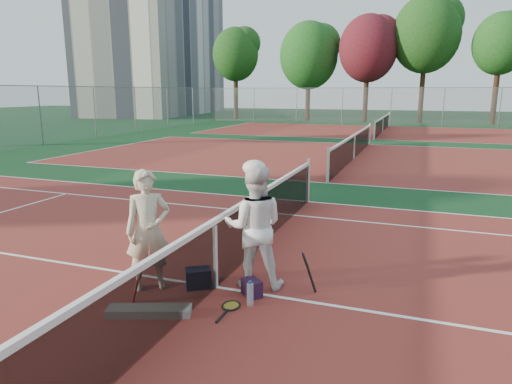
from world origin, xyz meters
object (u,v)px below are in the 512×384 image
racket_spare (231,306)px  player_b (254,227)px  racket_black_held (305,273)px  water_bottle (250,295)px  sports_bag_navy (198,278)px  racket_red (141,281)px  player_a (148,230)px  net_main (215,254)px  sports_bag_purple (252,288)px  apartment_block (158,50)px

racket_spare → player_b: bearing=-5.0°
player_b → racket_black_held: bearing=163.9°
player_b → water_bottle: 0.96m
racket_black_held → sports_bag_navy: racket_black_held is taller
player_b → racket_red: size_ratio=3.01×
player_a → racket_red: 0.72m
player_a → water_bottle: size_ratio=5.69×
net_main → racket_spare: size_ratio=18.30×
water_bottle → player_b: bearing=105.2°
player_a → racket_spare: (1.31, -0.16, -0.84)m
player_a → racket_black_held: 2.26m
sports_bag_navy → racket_spare: bearing=-30.4°
sports_bag_purple → apartment_block: bearing=123.0°
racket_black_held → racket_spare: (-0.80, -0.75, -0.27)m
sports_bag_navy → water_bottle: 0.93m
racket_red → sports_bag_navy: 0.85m
racket_spare → water_bottle: size_ratio=2.00×
racket_black_held → sports_bag_purple: size_ratio=2.02×
racket_black_held → racket_spare: bearing=19.1°
racket_red → sports_bag_purple: (1.31, 0.67, -0.18)m
racket_red → player_b: bearing=0.4°
racket_spare → player_a: bearing=82.4°
net_main → player_b: size_ratio=6.21×
player_a → player_b: 1.48m
net_main → racket_spare: 0.82m
net_main → water_bottle: (0.66, -0.35, -0.36)m
sports_bag_purple → water_bottle: (0.08, -0.27, 0.03)m
apartment_block → player_a: 52.39m
racket_black_held → sports_bag_purple: (-0.66, -0.35, -0.17)m
racket_spare → sports_bag_purple: size_ratio=2.10×
apartment_block → sports_bag_navy: 52.61m
sports_bag_navy → water_bottle: size_ratio=1.18×
sports_bag_navy → player_b: bearing=24.2°
racket_red → water_bottle: racket_red is taller
racket_black_held → sports_bag_navy: bearing=-10.6°
net_main → water_bottle: bearing=-28.0°
net_main → sports_bag_purple: 0.70m
net_main → racket_black_held: bearing=12.2°
water_bottle → racket_black_held: bearing=46.6°
racket_black_held → racket_spare: racket_black_held is taller
player_b → sports_bag_navy: 1.09m
player_a → sports_bag_navy: player_a is taller
player_a → sports_bag_purple: 1.64m
racket_black_held → water_bottle: racket_black_held is taller
net_main → player_a: bearing=-159.9°
apartment_block → sports_bag_navy: apartment_block is taller
apartment_block → player_b: bearing=-56.9°
net_main → racket_black_held: 1.29m
net_main → racket_black_held: size_ratio=18.97×
racket_black_held → player_b: bearing=-22.3°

